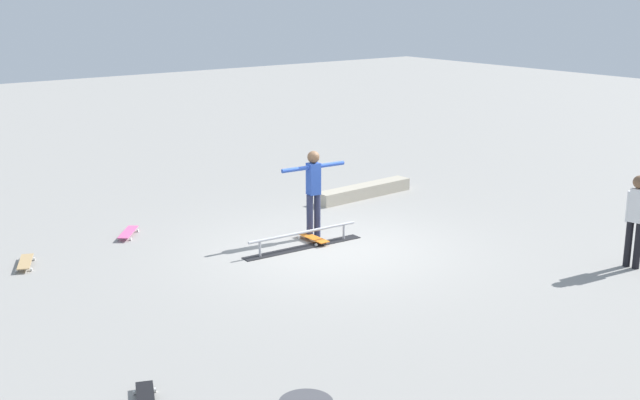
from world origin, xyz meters
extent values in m
plane|color=gray|center=(0.00, 0.00, 0.00)|extent=(60.00, 60.00, 0.00)
cube|color=black|center=(0.41, -0.36, 0.01)|extent=(2.43, 0.37, 0.01)
cylinder|color=#B7B7BC|center=(-0.49, -0.32, 0.15)|extent=(0.04, 0.04, 0.29)
cylinder|color=#B7B7BC|center=(1.32, -0.41, 0.15)|extent=(0.04, 0.04, 0.29)
cylinder|color=#B7B7BC|center=(0.41, -0.36, 0.29)|extent=(2.26, 0.17, 0.05)
cube|color=#B2A893|center=(-2.81, -2.48, 0.14)|extent=(2.56, 0.51, 0.27)
cylinder|color=#2D3351|center=(-0.03, -0.76, 0.42)|extent=(0.13, 0.13, 0.84)
cylinder|color=#2D3351|center=(-0.19, -0.75, 0.42)|extent=(0.13, 0.13, 0.84)
cube|color=#2D51B7|center=(-0.11, -0.75, 1.13)|extent=(0.23, 0.21, 0.59)
sphere|color=brown|center=(-0.11, -0.75, 1.54)|extent=(0.23, 0.23, 0.23)
cylinder|color=#2D51B7|center=(0.28, -0.78, 1.36)|extent=(0.56, 0.12, 0.08)
cylinder|color=#2D51B7|center=(-0.49, -0.72, 1.36)|extent=(0.56, 0.12, 0.08)
cube|color=orange|center=(0.06, -0.56, 0.08)|extent=(0.21, 0.80, 0.02)
cylinder|color=white|center=(0.17, -0.83, 0.03)|extent=(0.03, 0.05, 0.05)
cylinder|color=white|center=(-0.06, -0.83, 0.03)|extent=(0.03, 0.05, 0.05)
cylinder|color=white|center=(0.18, -0.29, 0.03)|extent=(0.03, 0.05, 0.05)
cylinder|color=white|center=(-0.05, -0.28, 0.03)|extent=(0.03, 0.05, 0.05)
cylinder|color=black|center=(-3.35, 3.74, 0.40)|extent=(0.14, 0.14, 0.80)
cylinder|color=black|center=(-3.38, 3.89, 0.40)|extent=(0.14, 0.14, 0.80)
cube|color=white|center=(-3.36, 3.82, 1.08)|extent=(0.22, 0.24, 0.57)
sphere|color=brown|center=(-3.36, 3.82, 1.48)|extent=(0.22, 0.22, 0.22)
cylinder|color=white|center=(-3.34, 3.68, 1.03)|extent=(0.09, 0.09, 0.53)
cube|color=black|center=(5.14, 3.11, 0.08)|extent=(0.49, 0.81, 0.02)
cylinder|color=white|center=(4.93, 2.90, 0.03)|extent=(0.05, 0.06, 0.05)
cylinder|color=white|center=(5.14, 2.81, 0.03)|extent=(0.05, 0.06, 0.05)
cube|color=tan|center=(4.74, -2.41, 0.08)|extent=(0.50, 0.81, 0.02)
cylinder|color=white|center=(4.74, -2.11, 0.03)|extent=(0.05, 0.06, 0.05)
cylinder|color=white|center=(4.95, -2.20, 0.03)|extent=(0.05, 0.06, 0.05)
cylinder|color=white|center=(4.52, -2.61, 0.03)|extent=(0.05, 0.06, 0.05)
cylinder|color=white|center=(4.73, -2.70, 0.03)|extent=(0.05, 0.06, 0.05)
cube|color=#E05993|center=(2.64, -2.94, 0.08)|extent=(0.66, 0.75, 0.02)
cylinder|color=white|center=(2.72, -2.65, 0.03)|extent=(0.06, 0.06, 0.05)
cylinder|color=white|center=(2.90, -2.80, 0.03)|extent=(0.06, 0.06, 0.05)
cylinder|color=white|center=(2.38, -3.08, 0.03)|extent=(0.06, 0.06, 0.05)
cylinder|color=white|center=(2.56, -3.22, 0.03)|extent=(0.06, 0.06, 0.05)
camera|label=1|loc=(8.46, 10.73, 4.54)|focal=44.74mm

